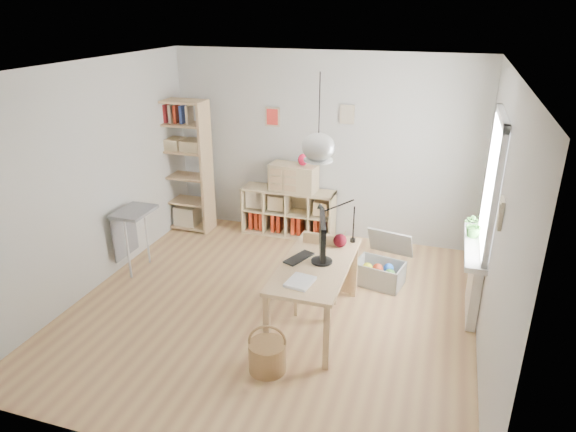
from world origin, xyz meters
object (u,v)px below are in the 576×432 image
(desk, at_px, (316,271))
(tall_bookshelf, at_px, (183,161))
(monitor, at_px, (322,238))
(drawer_chest, at_px, (293,178))
(cube_shelf, at_px, (288,215))
(storage_chest, at_px, (382,268))
(chair, at_px, (318,269))

(desk, xyz_separation_m, tall_bookshelf, (-2.59, 1.95, 0.43))
(monitor, relative_size, drawer_chest, 0.81)
(cube_shelf, bearing_deg, monitor, -63.86)
(tall_bookshelf, distance_m, storage_chest, 3.37)
(tall_bookshelf, relative_size, chair, 2.29)
(monitor, distance_m, drawer_chest, 2.36)
(desk, height_order, monitor, monitor)
(tall_bookshelf, height_order, chair, tall_bookshelf)
(chair, height_order, storage_chest, chair)
(tall_bookshelf, relative_size, drawer_chest, 2.90)
(cube_shelf, bearing_deg, chair, -63.12)
(desk, relative_size, monitor, 2.69)
(desk, height_order, tall_bookshelf, tall_bookshelf)
(cube_shelf, distance_m, tall_bookshelf, 1.77)
(cube_shelf, relative_size, drawer_chest, 2.03)
(chair, height_order, monitor, monitor)
(tall_bookshelf, relative_size, storage_chest, 2.66)
(desk, bearing_deg, monitor, 35.55)
(cube_shelf, relative_size, tall_bookshelf, 0.70)
(cube_shelf, bearing_deg, tall_bookshelf, -169.81)
(storage_chest, bearing_deg, monitor, -103.22)
(chair, bearing_deg, desk, -80.05)
(tall_bookshelf, xyz_separation_m, drawer_chest, (1.67, 0.24, -0.17))
(tall_bookshelf, bearing_deg, cube_shelf, 10.19)
(drawer_chest, bearing_deg, tall_bookshelf, -166.21)
(desk, height_order, chair, chair)
(tall_bookshelf, bearing_deg, storage_chest, -14.34)
(chair, relative_size, storage_chest, 1.16)
(storage_chest, bearing_deg, chair, -115.73)
(desk, xyz_separation_m, monitor, (0.05, 0.04, 0.37))
(storage_chest, relative_size, monitor, 1.35)
(storage_chest, relative_size, drawer_chest, 1.09)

